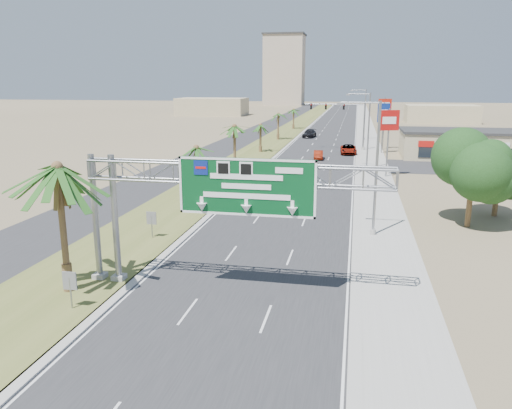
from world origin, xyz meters
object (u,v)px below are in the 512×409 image
at_px(palm_near, 57,168).
at_px(pole_sign_red_near, 389,124).
at_px(sign_gantry, 219,183).
at_px(car_mid_lane, 318,155).
at_px(store_building, 462,145).
at_px(car_left_lane, 259,177).
at_px(car_right_lane, 348,150).
at_px(pole_sign_blue, 384,115).
at_px(pole_sign_red_far, 385,109).
at_px(signal_mast, 352,122).
at_px(car_far, 309,134).

bearing_deg(palm_near, pole_sign_red_near, 64.12).
bearing_deg(sign_gantry, car_mid_lane, 88.24).
distance_m(store_building, car_left_lane, 37.24).
relative_size(car_right_lane, pole_sign_red_near, 0.65).
xyz_separation_m(pole_sign_blue, pole_sign_red_far, (0.39, 5.23, 0.79)).
distance_m(signal_mast, store_building, 18.08).
height_order(sign_gantry, car_mid_lane, sign_gantry).
relative_size(car_mid_lane, pole_sign_red_far, 0.44).
bearing_deg(pole_sign_red_far, signal_mast, -161.25).
bearing_deg(pole_sign_red_far, car_far, 129.64).
distance_m(car_right_lane, pole_sign_red_near, 21.11).
bearing_deg(palm_near, store_building, 61.72).
xyz_separation_m(car_mid_lane, car_right_lane, (4.36, 6.53, 0.11)).
relative_size(palm_near, pole_sign_red_far, 0.95).
relative_size(sign_gantry, palm_near, 2.01).
distance_m(signal_mast, pole_sign_blue, 6.17).
height_order(store_building, car_mid_lane, store_building).
bearing_deg(sign_gantry, pole_sign_red_far, 79.72).
bearing_deg(store_building, pole_sign_blue, 167.83).
relative_size(store_building, car_far, 3.25).
bearing_deg(car_mid_lane, signal_mast, 63.79).
distance_m(car_far, pole_sign_blue, 26.91).
distance_m(car_mid_lane, car_right_lane, 7.86).
bearing_deg(store_building, signal_mast, 160.46).
relative_size(pole_sign_blue, pole_sign_red_far, 0.94).
distance_m(pole_sign_blue, pole_sign_red_far, 5.30).
relative_size(signal_mast, pole_sign_blue, 1.24).
xyz_separation_m(palm_near, car_right_lane, (14.05, 58.76, -6.18)).
relative_size(car_mid_lane, car_right_lane, 0.72).
distance_m(sign_gantry, store_building, 60.77).
distance_m(car_mid_lane, car_far, 31.05).
bearing_deg(signal_mast, car_right_lane, -93.54).
bearing_deg(store_building, sign_gantry, -112.36).
xyz_separation_m(sign_gantry, palm_near, (-8.14, -1.93, 0.87)).
bearing_deg(store_building, palm_near, -118.28).
relative_size(palm_near, store_building, 0.46).
height_order(store_building, car_left_lane, store_building).
distance_m(store_building, pole_sign_red_near, 23.02).
xyz_separation_m(signal_mast, car_right_lane, (-0.32, -5.21, -4.10)).
distance_m(palm_near, pole_sign_blue, 63.57).
height_order(signal_mast, car_mid_lane, signal_mast).
relative_size(car_left_lane, car_right_lane, 0.85).
xyz_separation_m(palm_near, pole_sign_red_far, (19.72, 65.79, 0.05)).
distance_m(signal_mast, car_left_lane, 33.61).
height_order(signal_mast, pole_sign_red_near, pole_sign_red_near).
height_order(palm_near, pole_sign_red_near, palm_near).
distance_m(sign_gantry, pole_sign_blue, 59.69).
height_order(car_right_lane, car_far, car_far).
distance_m(sign_gantry, car_mid_lane, 50.61).
xyz_separation_m(store_building, pole_sign_blue, (-11.87, 2.56, 4.19)).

